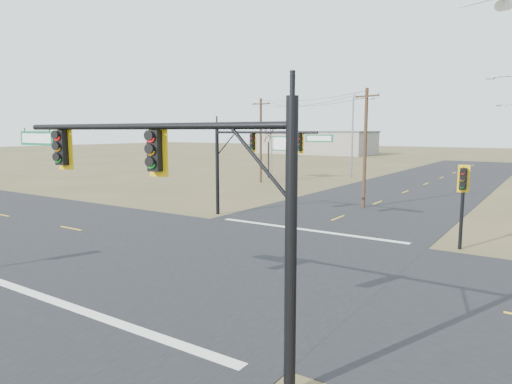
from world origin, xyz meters
TOP-DOWN VIEW (x-y plane):
  - ground at (0.00, 0.00)m, footprint 320.00×320.00m
  - road_ew at (0.00, 0.00)m, footprint 160.00×14.00m
  - road_ns at (0.00, 0.00)m, footprint 14.00×160.00m
  - stop_bar_near at (0.00, -7.50)m, footprint 12.00×0.40m
  - stop_bar_far at (0.00, 7.50)m, footprint 12.00×0.40m
  - mast_arm_near at (3.61, -7.86)m, footprint 10.33×0.51m
  - mast_arm_far at (-4.55, 8.78)m, footprint 8.83×0.58m
  - pedestal_signal_ne at (8.32, 7.72)m, footprint 0.65×0.55m
  - utility_pole_near at (-0.12, 17.05)m, footprint 2.12×0.83m
  - utility_pole_far at (-16.10, 27.15)m, footprint 2.31×0.27m
  - highway_sign at (-16.21, 31.37)m, footprint 2.71×0.73m
  - streetlight_c at (-9.10, 37.42)m, footprint 2.78×0.39m
  - bare_tree_a at (-17.97, 31.79)m, footprint 3.77×3.77m
  - bare_tree_b at (-22.02, 44.86)m, footprint 2.94×2.94m
  - warehouse_left at (-40.00, 90.00)m, footprint 28.00×14.00m

SIDE VIEW (x-z plane):
  - ground at x=0.00m, z-range 0.00..0.00m
  - road_ew at x=0.00m, z-range 0.00..0.02m
  - road_ns at x=0.00m, z-range 0.00..0.02m
  - stop_bar_near at x=0.00m, z-range 0.03..0.03m
  - stop_bar_far at x=0.00m, z-range 0.03..0.03m
  - warehouse_left at x=-40.00m, z-range 0.00..5.50m
  - pedestal_signal_ne at x=8.32m, z-range 0.99..5.23m
  - highway_sign at x=-16.21m, z-range 1.14..6.33m
  - bare_tree_b at x=-22.02m, z-range 1.72..7.46m
  - mast_arm_far at x=-4.55m, z-range 1.43..7.78m
  - utility_pole_near at x=-0.12m, z-range 0.19..9.19m
  - mast_arm_near at x=3.61m, z-range 1.51..8.07m
  - utility_pole_far at x=-16.10m, z-range 0.19..9.62m
  - bare_tree_a at x=-17.97m, z-range 2.04..9.06m
  - streetlight_c at x=-9.10m, z-range 0.61..10.55m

